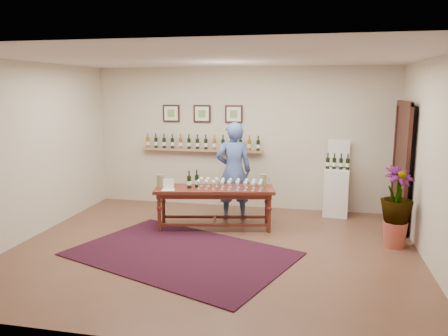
% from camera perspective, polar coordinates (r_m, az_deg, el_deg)
% --- Properties ---
extents(ground, '(6.00, 6.00, 0.00)m').
position_cam_1_polar(ground, '(6.67, -1.43, -10.56)').
color(ground, brown).
rests_on(ground, ground).
extents(room_shell, '(6.00, 6.00, 6.00)m').
position_cam_1_polar(room_shell, '(8.05, 16.48, 0.91)').
color(room_shell, beige).
rests_on(room_shell, ground).
extents(rug, '(3.59, 3.00, 0.02)m').
position_cam_1_polar(rug, '(6.51, -5.60, -11.08)').
color(rug, '#490D0E').
rests_on(rug, ground).
extents(tasting_table, '(2.11, 1.02, 0.72)m').
position_cam_1_polar(tasting_table, '(7.47, -1.25, -3.39)').
color(tasting_table, '#4D1C13').
rests_on(tasting_table, ground).
extents(table_glasses, '(1.22, 0.33, 0.17)m').
position_cam_1_polar(table_glasses, '(7.36, 0.79, -2.05)').
color(table_glasses, white).
rests_on(table_glasses, tasting_table).
extents(table_bottles, '(0.30, 0.20, 0.30)m').
position_cam_1_polar(table_bottles, '(7.42, -4.07, -1.45)').
color(table_bottles, black).
rests_on(table_bottles, tasting_table).
extents(pitcher_left, '(0.15, 0.15, 0.22)m').
position_cam_1_polar(pitcher_left, '(7.52, -8.30, -1.69)').
color(pitcher_left, olive).
rests_on(pitcher_left, tasting_table).
extents(pitcher_right, '(0.18, 0.18, 0.22)m').
position_cam_1_polar(pitcher_right, '(7.50, 5.11, -1.64)').
color(pitcher_right, olive).
rests_on(pitcher_right, tasting_table).
extents(menu_card, '(0.24, 0.19, 0.19)m').
position_cam_1_polar(menu_card, '(7.33, -7.26, -2.09)').
color(menu_card, white).
rests_on(menu_card, tasting_table).
extents(display_pedestal, '(0.48, 0.48, 0.89)m').
position_cam_1_polar(display_pedestal, '(8.52, 14.42, -3.09)').
color(display_pedestal, white).
rests_on(display_pedestal, ground).
extents(pedestal_bottles, '(0.31, 0.11, 0.31)m').
position_cam_1_polar(pedestal_bottles, '(8.39, 14.63, 0.88)').
color(pedestal_bottles, black).
rests_on(pedestal_bottles, display_pedestal).
extents(info_sign, '(0.41, 0.05, 0.56)m').
position_cam_1_polar(info_sign, '(8.56, 14.73, 1.91)').
color(info_sign, white).
rests_on(info_sign, display_pedestal).
extents(potted_plant, '(0.78, 0.78, 1.07)m').
position_cam_1_polar(potted_plant, '(7.08, 21.60, -4.75)').
color(potted_plant, '#AA4738').
rests_on(potted_plant, ground).
extents(person, '(0.74, 0.59, 1.79)m').
position_cam_1_polar(person, '(7.95, 1.26, -0.41)').
color(person, '#3E5793').
rests_on(person, ground).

